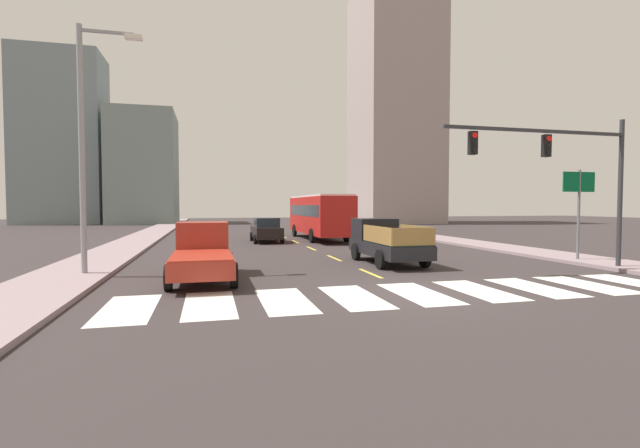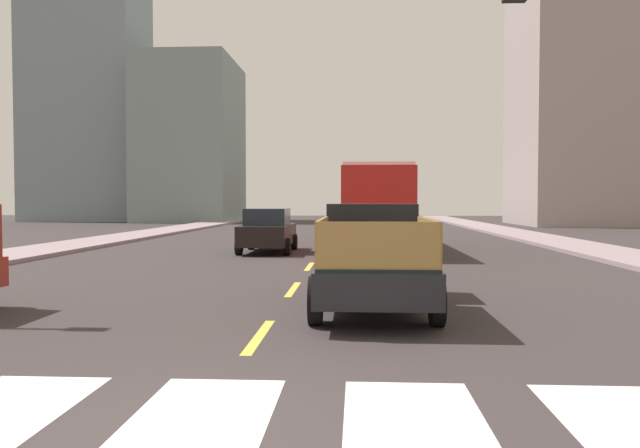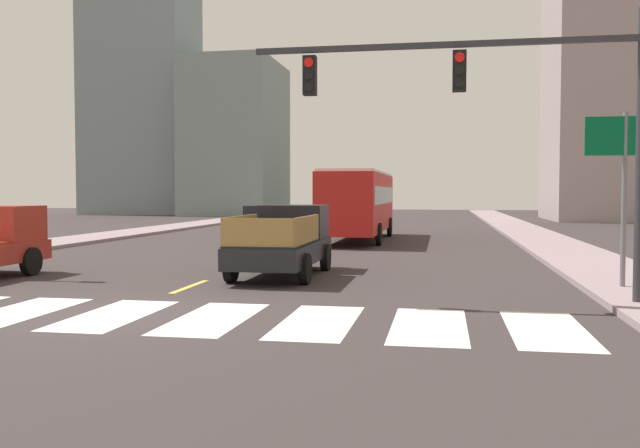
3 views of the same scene
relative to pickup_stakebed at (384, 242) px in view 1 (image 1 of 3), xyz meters
The scene contains 30 objects.
ground_plane 7.18m from the pickup_stakebed, 104.34° to the right, with size 160.00×160.00×0.00m, color #362E2F.
sidewalk_right 14.39m from the pickup_stakebed, 50.58° to the left, with size 2.88×110.00×0.15m, color gray.
sidewalk_left 16.85m from the pickup_stakebed, 138.74° to the left, with size 2.88×110.00×0.15m, color gray.
crosswalk_stripe_0 11.95m from the pickup_stakebed, 144.61° to the right, with size 1.31×3.38×0.01m, color white.
crosswalk_stripe_1 10.40m from the pickup_stakebed, 138.23° to the right, with size 1.31×3.38×0.01m, color white.
crosswalk_stripe_2 9.02m from the pickup_stakebed, 129.75° to the right, with size 1.31×3.38×0.01m, color white.
crosswalk_stripe_3 7.91m from the pickup_stakebed, 118.53° to the right, with size 1.31×3.38×0.01m, color white.
crosswalk_stripe_4 7.18m from the pickup_stakebed, 104.34° to the right, with size 1.31×3.38×0.01m, color white.
crosswalk_stripe_5 6.97m from the pickup_stakebed, 88.14° to the right, with size 1.31×3.38×0.01m, color white.
crosswalk_stripe_6 7.31m from the pickup_stakebed, 72.23° to the right, with size 1.31×3.38×0.01m, color white.
crosswalk_stripe_7 8.13m from the pickup_stakebed, 58.68° to the right, with size 1.31×3.38×0.01m, color white.
crosswalk_stripe_8 9.32m from the pickup_stakebed, 48.12° to the right, with size 1.31×3.38×0.01m, color white.
lane_dash_0 3.52m from the pickup_stakebed, 121.29° to the right, with size 0.16×2.40×0.01m, color gold.
lane_dash_1 2.90m from the pickup_stakebed, 130.05° to the left, with size 0.16×2.40×0.01m, color gold.
lane_dash_2 7.37m from the pickup_stakebed, 103.95° to the left, with size 0.16×2.40×0.01m, color gold.
lane_dash_3 12.26m from the pickup_stakebed, 98.29° to the left, with size 0.16×2.40×0.01m, color gold.
lane_dash_4 17.21m from the pickup_stakebed, 95.89° to the left, with size 0.16×2.40×0.01m, color gold.
lane_dash_5 22.19m from the pickup_stakebed, 94.56° to the left, with size 0.16×2.40×0.01m, color gold.
lane_dash_6 27.17m from the pickup_stakebed, 93.72° to the left, with size 0.16×2.40×0.01m, color gold.
lane_dash_7 32.16m from the pickup_stakebed, 93.15° to the left, with size 0.16×2.40×0.01m, color gold.
pickup_stakebed is the anchor object (origin of this frame).
pickup_dark 8.37m from the pickup_stakebed, 161.74° to the right, with size 2.18×5.20×1.96m.
city_bus 13.99m from the pickup_stakebed, 88.29° to the left, with size 2.72×10.80×3.32m.
sedan_near_right 12.91m from the pickup_stakebed, 107.09° to the left, with size 2.02×4.40×1.72m.
traffic_signal_gantry 7.97m from the pickup_stakebed, 37.43° to the right, with size 7.97×0.27×6.00m.
direction_sign_green 9.04m from the pickup_stakebed, 13.90° to the right, with size 1.70×0.12×4.20m.
streetlight_left 12.66m from the pickup_stakebed, behind, with size 2.20×0.28×9.00m.
tower_tall_centre 57.77m from the pickup_stakebed, 118.69° to the left, with size 10.90×8.01×23.47m, color gray.
block_mid_left 48.40m from the pickup_stakebed, 65.81° to the left, with size 10.99×11.41×33.64m, color #A0908E.
block_mid_right 52.12m from the pickup_stakebed, 108.63° to the left, with size 8.68×11.80×15.58m, color gray.
Camera 1 is at (-5.97, -11.86, 2.60)m, focal length 24.95 mm.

